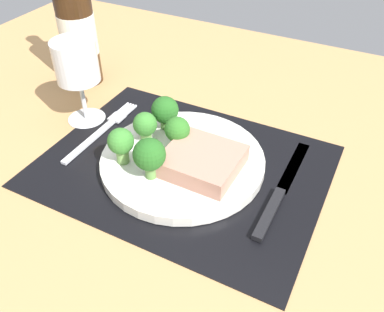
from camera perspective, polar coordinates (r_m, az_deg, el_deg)
ground_plane at (r=64.49cm, az=-1.28°, el=-2.45°), size 140.00×110.00×3.00cm
placemat at (r=63.40cm, az=-1.30°, el=-1.34°), size 42.94×32.66×0.30cm
plate at (r=62.78cm, az=-1.31°, el=-0.68°), size 25.16×25.16×1.60cm
steak at (r=59.39cm, az=1.41°, el=-0.67°), size 10.91×10.27×2.79cm
broccoli_back_left at (r=64.69cm, az=-6.58°, el=4.34°), size 3.85×3.85×4.80cm
broccoli_near_steak at (r=56.64cm, az=-5.98°, el=0.11°), size 4.68×4.68×6.45cm
broccoli_front_edge at (r=66.68cm, az=-3.81°, el=6.38°), size 4.47×4.47×5.73cm
broccoli_center at (r=62.40cm, az=-2.08°, el=3.62°), size 3.96×3.96×5.29cm
broccoli_near_fork at (r=60.08cm, az=-9.92°, el=1.83°), size 3.93×3.93×5.82cm
fork at (r=71.77cm, az=-12.46°, el=3.55°), size 2.40×19.20×0.50cm
knife at (r=59.56cm, az=12.13°, el=-5.11°), size 1.80×23.00×0.80cm
wine_bottle at (r=84.06cm, az=-15.84°, el=17.09°), size 7.04×7.04×29.99cm
wine_glass at (r=71.16cm, az=-15.83°, el=11.99°), size 7.26×7.26×14.79cm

